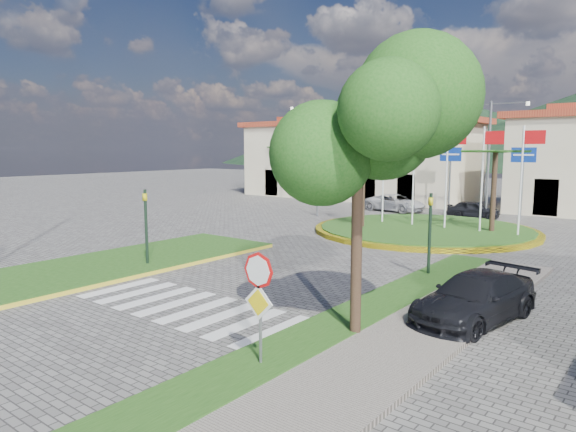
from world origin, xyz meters
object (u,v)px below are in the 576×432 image
Objects in this scene: stop_sign at (259,291)px; car_side_right at (475,298)px; white_van at (395,203)px; car_dark_a at (473,209)px; roundabout_island at (424,229)px; deciduous_tree at (359,134)px.

car_side_right is (2.60, 6.18, -1.12)m from stop_sign.
white_van is 25.62m from car_side_right.
stop_sign reaches higher than car_side_right.
stop_sign is 28.47m from car_dark_a.
roundabout_island reaches higher than stop_sign.
roundabout_island reaches higher than car_dark_a.
stop_sign is 0.75× the size of car_dark_a.
car_dark_a is 0.76× the size of car_side_right.
stop_sign is 0.57× the size of car_side_right.
deciduous_tree reaches higher than car_dark_a.
white_van is at bearing 79.09° from car_dark_a.
car_dark_a is at bearing 119.23° from car_side_right.
deciduous_tree is 27.84m from white_van.
deciduous_tree reaches higher than car_side_right.
white_van is 6.01m from car_dark_a.
roundabout_island is 2.73× the size of car_side_right.
car_side_right is (7.50, -13.85, 0.50)m from roundabout_island.
stop_sign is 4.59m from deciduous_tree.
stop_sign is at bearing -76.27° from roundabout_island.
deciduous_tree is 1.44× the size of white_van.
white_van is at bearing 111.02° from stop_sign.
stop_sign is at bearing -151.79° from white_van.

